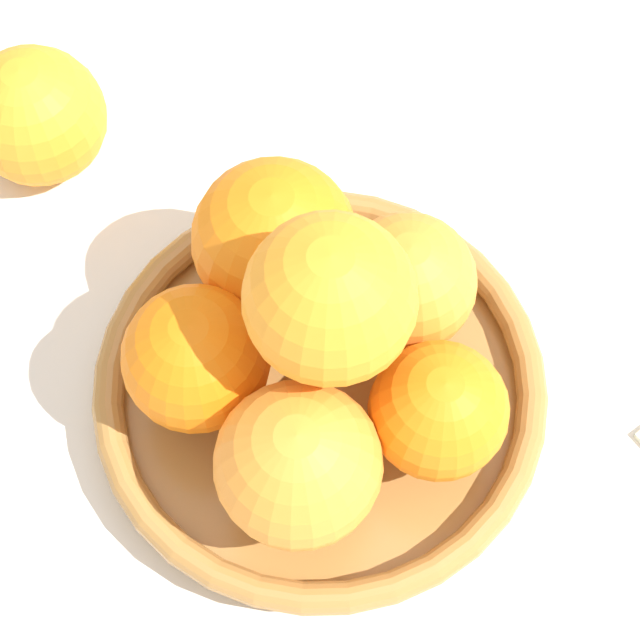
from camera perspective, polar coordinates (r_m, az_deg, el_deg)
name	(u,v)px	position (r m, az deg, el deg)	size (l,w,h in m)	color
ground_plane	(320,401)	(0.57, 0.00, -4.33)	(4.00, 4.00, 0.00)	silver
fruit_bowl	(320,390)	(0.56, 0.00, -3.74)	(0.24, 0.24, 0.03)	#A57238
orange_pile	(313,334)	(0.50, -0.39, -0.76)	(0.19, 0.18, 0.14)	orange
stray_orange	(36,116)	(0.64, -14.90, 10.47)	(0.08, 0.08, 0.08)	orange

